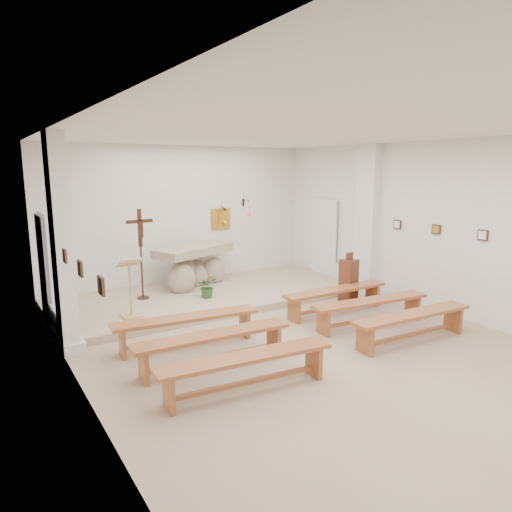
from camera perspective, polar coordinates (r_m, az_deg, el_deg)
ground at (r=7.81m, az=6.46°, el=-11.27°), size 7.00×10.00×0.00m
wall_left at (r=5.82m, az=-20.93°, el=-1.56°), size 0.02×10.00×3.50m
wall_right at (r=9.90m, az=22.61°, el=3.15°), size 0.02×10.00×3.50m
wall_back at (r=11.60m, az=-9.10°, el=4.84°), size 7.00×0.02×3.50m
ceiling at (r=7.26m, az=7.06°, el=15.19°), size 7.00×10.00×0.02m
sanctuary_platform at (r=10.58m, az=-5.58°, el=-4.89°), size 6.98×3.00×0.15m
pilaster_left at (r=7.78m, az=-23.13°, el=1.24°), size 0.26×0.55×3.50m
pilaster_right at (r=11.07m, az=13.74°, el=4.39°), size 0.26×0.55×3.50m
gold_wall_relief at (r=12.04m, az=-4.43°, el=4.68°), size 0.55×0.04×0.55m
sanctuary_lamp at (r=12.15m, az=-0.96°, el=5.52°), size 0.11×0.36×0.44m
station_frame_left_front at (r=5.07m, az=-18.81°, el=-3.53°), size 0.03×0.20×0.20m
station_frame_left_mid at (r=6.02m, az=-21.13°, el=-1.47°), size 0.03×0.20×0.20m
station_frame_left_rear at (r=6.99m, az=-22.80°, el=0.03°), size 0.03×0.20×0.20m
station_frame_right_front at (r=9.46m, az=26.48°, el=2.35°), size 0.03×0.20×0.20m
station_frame_right_mid at (r=10.00m, az=21.59°, el=3.12°), size 0.03×0.20×0.20m
station_frame_right_rear at (r=10.62m, az=17.23°, el=3.79°), size 0.03×0.20×0.20m
radiator_left at (r=8.78m, az=-23.59°, el=-7.73°), size 0.10×0.85×0.52m
radiator_right at (r=11.84m, az=11.19°, el=-2.37°), size 0.10×0.85×0.52m
altar at (r=11.11m, az=-7.79°, el=-1.62°), size 2.20×1.49×1.06m
lectern at (r=8.92m, az=-15.41°, el=-3.87°), size 0.44×0.38×1.17m
crucifix_stand at (r=10.05m, az=-14.20°, el=1.04°), size 0.59×0.26×1.95m
potted_plant at (r=10.09m, az=-6.12°, el=-3.79°), size 0.54×0.50×0.49m
donation_pedestal at (r=10.14m, az=11.48°, el=-3.18°), size 0.36×0.36×1.16m
bench_left_front at (r=7.78m, az=-8.64°, el=-8.36°), size 2.48×0.69×0.52m
bench_right_front at (r=9.54m, az=9.94°, el=-4.78°), size 2.46×0.42×0.52m
bench_left_second at (r=6.96m, az=-5.36°, el=-10.60°), size 2.47×0.54×0.52m
bench_right_second at (r=8.89m, az=14.13°, el=-6.11°), size 2.48×0.68×0.52m
bench_left_third at (r=6.19m, az=-1.16°, el=-13.38°), size 2.48×0.65×0.52m
bench_right_third at (r=8.30m, az=18.98°, el=-7.60°), size 2.47×0.54×0.52m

